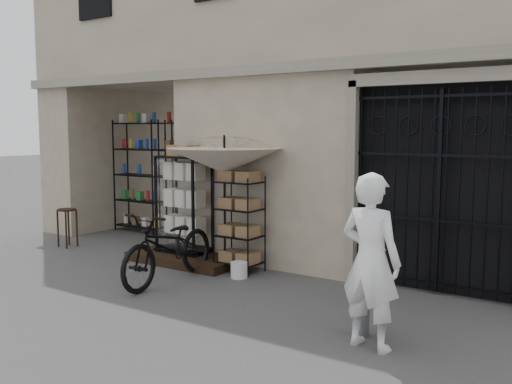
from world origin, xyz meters
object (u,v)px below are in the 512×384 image
Objects in this scene: market_umbrella at (224,154)px; wooden_stool at (67,227)px; wire_rack at (239,225)px; white_bucket at (239,270)px; shopkeeper at (369,347)px; display_cabinet at (184,209)px; bicycle at (171,282)px; steel_bollard at (362,297)px.

market_umbrella reaches higher than wooden_stool.
market_umbrella reaches higher than wire_rack.
white_bucket is 0.14× the size of shopkeeper.
market_umbrella reaches higher than display_cabinet.
display_cabinet is 0.88× the size of bicycle.
wooden_stool is (-3.68, -0.26, -1.51)m from market_umbrella.
wire_rack is 1.44m from bicycle.
bicycle is 3.56m from wooden_stool.
wooden_stool is (-2.68, -0.41, -0.51)m from display_cabinet.
market_umbrella reaches higher than bicycle.
market_umbrella is 1.42× the size of shopkeeper.
bicycle is 3.59m from shopkeeper.
market_umbrella is at bearing 72.56° from bicycle.
shopkeeper is at bearing -28.45° from market_umbrella.
wire_rack is 0.74× the size of bicycle.
bicycle is 3.37m from steel_bollard.
shopkeeper is (6.96, -1.51, -0.40)m from wooden_stool.
steel_bollard is at bearing -26.07° from market_umbrella.
shopkeeper is at bearing -53.62° from steel_bollard.
market_umbrella is 1.27× the size of bicycle.
bicycle is at bearing 172.19° from steel_bollard.
white_bucket is at bearing -15.81° from display_cabinet.
bicycle reaches higher than wooden_stool.
display_cabinet is 2.76m from wooden_stool.
display_cabinet is 2.05× the size of steel_bollard.
market_umbrella is at bearing 174.70° from wire_rack.
display_cabinet is 0.98× the size of shopkeeper.
steel_bollard reaches higher than white_bucket.
shopkeeper is at bearing -28.27° from white_bucket.
display_cabinet is at bearing 155.25° from wire_rack.
white_bucket is 0.29× the size of steel_bollard.
market_umbrella is (-0.24, -0.07, 1.15)m from wire_rack.
white_bucket is (0.48, -0.27, -1.78)m from market_umbrella.
bicycle is at bearing -134.39° from wire_rack.
shopkeeper is (0.20, -0.27, -0.45)m from steel_bollard.
display_cabinet is at bearing 158.02° from steel_bollard.
bicycle is at bearing -102.47° from market_umbrella.
wooden_stool is at bearing -171.65° from display_cabinet.
wooden_stool is 0.84× the size of steel_bollard.
display_cabinet reaches higher than bicycle.
shopkeeper is at bearing -52.80° from wire_rack.
display_cabinet is at bearing 117.83° from bicycle.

